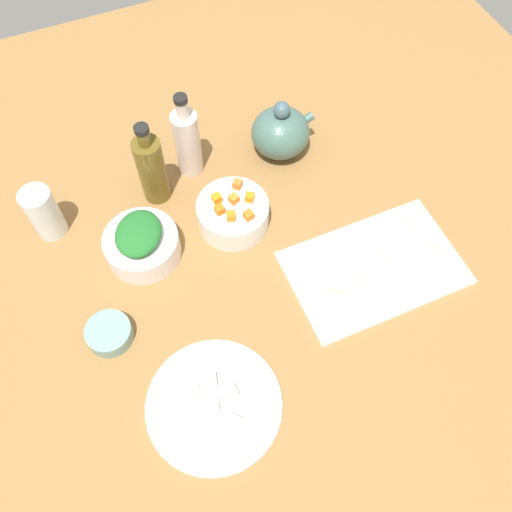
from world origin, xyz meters
The scene contains 28 objects.
tabletop centered at (0.00, 0.00, 1.50)cm, with size 190.00×190.00×3.00cm, color olive.
cutting_board centered at (22.60, -9.98, 3.50)cm, with size 35.58×22.72×1.00cm, color white.
plate_tofu centered at (-18.40, -23.59, 3.60)cm, with size 24.93×24.93×1.20cm, color white.
bowl_greens centered at (-20.38, 12.67, 6.01)cm, with size 15.57×15.57×6.03cm, color white.
bowl_carrots centered at (-0.06, 12.66, 6.12)cm, with size 15.51×15.51×6.25cm, color white.
bowl_small_side centered at (-32.10, -3.03, 4.70)cm, with size 8.90×8.90×3.41cm, color gray.
teapot centered at (18.13, 27.85, 8.86)cm, with size 15.34×13.36×14.76cm.
bottle_0 centered at (-3.37, 30.88, 11.99)cm, with size 5.85×5.85×21.93cm.
bottle_1 centered at (-12.95, 26.61, 11.99)cm, with size 6.10×6.10×21.44cm.
drinking_glass_0 centered at (-37.03, 26.44, 9.27)cm, with size 6.56×6.56×12.55cm, color white.
carrot_cube_0 centered at (-3.07, 12.13, 10.15)cm, with size 1.80×1.80×1.80cm, color orange.
carrot_cube_1 centered at (1.95, 8.46, 10.15)cm, with size 1.80×1.80×1.80cm, color orange.
carrot_cube_2 centered at (0.66, 13.50, 10.15)cm, with size 1.80×1.80×1.80cm, color orange.
carrot_cube_3 centered at (2.83, 16.79, 10.15)cm, with size 1.80×1.80×1.80cm, color orange.
carrot_cube_4 centered at (-2.58, 15.07, 10.15)cm, with size 1.80×1.80×1.80cm, color orange.
carrot_cube_5 centered at (-1.49, 9.66, 10.15)cm, with size 1.80×1.80×1.80cm, color orange.
carrot_cube_6 centered at (3.91, 12.58, 10.15)cm, with size 1.80×1.80×1.80cm, color orange.
chopped_greens_mound centered at (-20.38, 12.67, 10.77)cm, with size 11.51×9.29×3.49cm, color #226B2A.
tofu_cube_0 centered at (-14.82, -23.09, 5.30)cm, with size 2.20×2.20×2.20cm, color white.
tofu_cube_1 centered at (-16.22, -28.46, 5.30)cm, with size 2.20×2.20×2.20cm, color white.
tofu_cube_2 centered at (-18.77, -24.31, 5.30)cm, with size 2.20×2.20×2.20cm, color white.
tofu_cube_3 centered at (-17.45, -19.50, 5.30)cm, with size 2.20×2.20×2.20cm, color white.
tofu_cube_4 centered at (-21.22, -20.13, 5.30)cm, with size 2.20×2.20×2.20cm, color white.
dumpling_0 centered at (35.27, -11.81, 5.02)cm, with size 5.14×4.97×2.05cm, color beige.
dumpling_1 centered at (17.45, -12.91, 5.30)cm, with size 5.37×4.74×2.59cm, color beige.
dumpling_2 centered at (11.47, -13.59, 5.34)cm, with size 5.66×5.28×2.68cm, color beige.
dumpling_3 centered at (24.21, -10.11, 5.10)cm, with size 5.35×5.16×2.21cm, color beige.
dumpling_4 centered at (33.62, -4.27, 5.18)cm, with size 5.10×4.76×2.36cm, color beige.
Camera 1 is at (-21.53, -50.37, 101.82)cm, focal length 37.75 mm.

